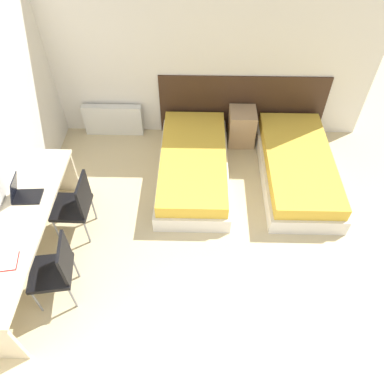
{
  "coord_description": "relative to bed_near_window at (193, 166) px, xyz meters",
  "views": [
    {
      "loc": [
        0.07,
        -0.72,
        3.87
      ],
      "look_at": [
        0.0,
        2.29,
        0.55
      ],
      "focal_mm": 35.0,
      "sensor_mm": 36.0,
      "label": 1
    }
  ],
  "objects": [
    {
      "name": "open_notebook",
      "position": [
        -1.8,
        -1.94,
        0.53
      ],
      "size": [
        0.3,
        0.25,
        0.02
      ],
      "rotation": [
        0.0,
        0.0,
        0.17
      ],
      "color": "#B21E1E",
      "rests_on": "desk"
    },
    {
      "name": "desk",
      "position": [
        -1.81,
        -1.44,
        0.37
      ],
      "size": [
        0.55,
        2.32,
        0.72
      ],
      "color": "beige",
      "rests_on": "ground_plane"
    },
    {
      "name": "radiator",
      "position": [
        -1.29,
        0.96,
        0.05
      ],
      "size": [
        0.92,
        0.12,
        0.51
      ],
      "color": "silver",
      "rests_on": "ground_plane"
    },
    {
      "name": "wall_back",
      "position": [
        0.0,
        1.08,
        1.15
      ],
      "size": [
        5.17,
        0.05,
        2.7
      ],
      "color": "silver",
      "rests_on": "ground_plane"
    },
    {
      "name": "bed_near_door",
      "position": [
        1.46,
        0.0,
        0.0
      ],
      "size": [
        0.98,
        2.03,
        0.42
      ],
      "color": "silver",
      "rests_on": "ground_plane"
    },
    {
      "name": "laptop",
      "position": [
        -1.87,
        -1.09,
        0.58
      ],
      "size": [
        0.32,
        0.24,
        0.31
      ],
      "rotation": [
        0.0,
        0.0,
        0.06
      ],
      "color": "black",
      "rests_on": "desk"
    },
    {
      "name": "chair_near_laptop",
      "position": [
        -1.37,
        -1.0,
        0.3
      ],
      "size": [
        0.44,
        0.44,
        0.9
      ],
      "rotation": [
        0.0,
        0.0,
        -0.02
      ],
      "color": "black",
      "rests_on": "ground_plane"
    },
    {
      "name": "headboard_panel",
      "position": [
        0.73,
        1.05,
        0.3
      ],
      "size": [
        2.54,
        0.03,
        1.0
      ],
      "color": "#382316",
      "rests_on": "ground_plane"
    },
    {
      "name": "chair_near_notebook",
      "position": [
        -1.37,
        -1.87,
        0.3
      ],
      "size": [
        0.49,
        0.49,
        0.9
      ],
      "rotation": [
        0.0,
        0.0,
        0.15
      ],
      "color": "black",
      "rests_on": "ground_plane"
    },
    {
      "name": "nightstand",
      "position": [
        0.73,
        0.81,
        0.07
      ],
      "size": [
        0.4,
        0.41,
        0.56
      ],
      "color": "tan",
      "rests_on": "ground_plane"
    },
    {
      "name": "bed_near_window",
      "position": [
        0.0,
        0.0,
        0.0
      ],
      "size": [
        0.98,
        2.03,
        0.42
      ],
      "color": "silver",
      "rests_on": "ground_plane"
    }
  ]
}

